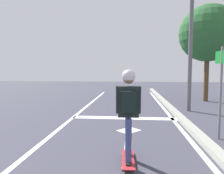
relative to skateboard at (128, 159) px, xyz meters
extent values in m
cube|color=silver|center=(-1.99, 1.64, -0.06)|extent=(0.12, 20.00, 0.01)
cube|color=silver|center=(1.46, 1.64, -0.06)|extent=(0.12, 20.00, 0.01)
cube|color=silver|center=(-0.19, 3.46, -0.06)|extent=(3.60, 0.40, 0.01)
cube|color=silver|center=(-0.01, 1.14, -0.06)|extent=(0.16, 1.40, 0.01)
cube|color=silver|center=(-0.01, 1.99, -0.06)|extent=(0.71, 0.71, 0.01)
cube|color=#9A9B90|center=(1.71, 1.64, 0.00)|extent=(0.24, 24.00, 0.14)
cube|color=#AB252C|center=(0.00, 0.00, 0.00)|extent=(0.25, 0.86, 0.02)
cube|color=#B2B2B7|center=(-0.01, 0.29, -0.01)|extent=(0.18, 0.06, 0.01)
cylinder|color=silver|center=(-0.11, 0.28, -0.04)|extent=(0.03, 0.05, 0.05)
cylinder|color=silver|center=(0.09, 0.29, -0.04)|extent=(0.03, 0.05, 0.05)
cube|color=#B2B2B7|center=(0.01, -0.29, -0.01)|extent=(0.18, 0.06, 0.01)
cylinder|color=silver|center=(-0.09, -0.29, -0.04)|extent=(0.03, 0.05, 0.05)
cylinder|color=silver|center=(0.11, -0.28, -0.04)|extent=(0.03, 0.05, 0.05)
cylinder|color=#3B4174|center=(-0.01, 0.18, 0.40)|extent=(0.11, 0.11, 0.77)
cube|color=black|center=(-0.01, 0.18, 0.03)|extent=(0.10, 0.24, 0.03)
cylinder|color=#3B4174|center=(0.01, -0.18, 0.40)|extent=(0.11, 0.11, 0.77)
cube|color=black|center=(0.01, -0.18, 0.03)|extent=(0.10, 0.24, 0.03)
cube|color=black|center=(0.00, 0.00, 1.05)|extent=(0.37, 0.19, 0.54)
cylinder|color=black|center=(-0.19, 0.02, 1.08)|extent=(0.07, 0.09, 0.49)
cylinder|color=black|center=(0.19, 0.04, 1.08)|extent=(0.07, 0.12, 0.50)
sphere|color=#8E674F|center=(0.00, 0.00, 1.47)|extent=(0.21, 0.21, 0.21)
sphere|color=silver|center=(0.00, 0.00, 1.50)|extent=(0.24, 0.24, 0.24)
cube|color=black|center=(0.01, -0.14, 1.07)|extent=(0.27, 0.15, 0.36)
cylinder|color=#5E5B5F|center=(2.39, 4.96, 2.80)|extent=(0.16, 0.16, 5.73)
cylinder|color=slate|center=(2.18, 1.50, 1.05)|extent=(0.06, 0.06, 2.23)
cube|color=#198C33|center=(2.18, 1.50, 1.91)|extent=(0.15, 0.44, 0.30)
cylinder|color=brown|center=(4.02, 7.74, 1.28)|extent=(0.24, 0.24, 2.70)
sphere|color=#2A5F30|center=(4.02, 7.74, 3.52)|extent=(2.94, 2.94, 2.94)
camera|label=1|loc=(0.05, -3.60, 1.61)|focal=32.97mm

